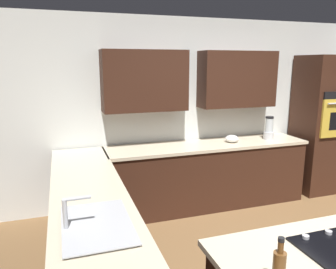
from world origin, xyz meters
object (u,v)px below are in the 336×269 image
object	(u,v)px
mixing_bowl	(232,139)
wall_oven	(323,125)
oil_bottle	(279,269)
blender	(269,130)
sink_unit	(96,224)

from	to	relation	value
mixing_bowl	wall_oven	bearing A→B (deg)	-179.09
wall_oven	oil_bottle	distance (m)	4.03
blender	sink_unit	bearing A→B (deg)	34.73
wall_oven	sink_unit	bearing A→B (deg)	27.10
blender	oil_bottle	bearing A→B (deg)	55.62
wall_oven	mixing_bowl	distance (m)	1.60
sink_unit	blender	distance (m)	3.26
blender	mixing_bowl	distance (m)	0.61
sink_unit	blender	size ratio (longest dim) A/B	2.08
mixing_bowl	blender	bearing A→B (deg)	-180.00
oil_bottle	blender	bearing A→B (deg)	-124.38
blender	mixing_bowl	xyz separation A→B (m)	(0.60, 0.00, -0.09)
wall_oven	mixing_bowl	size ratio (longest dim) A/B	11.29
sink_unit	wall_oven	bearing A→B (deg)	-152.90
mixing_bowl	oil_bottle	size ratio (longest dim) A/B	0.68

